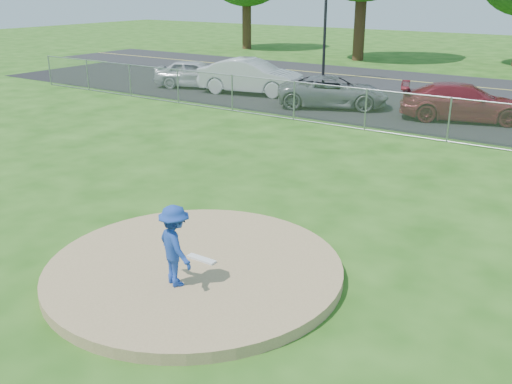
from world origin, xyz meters
TOP-DOWN VIEW (x-y plane):
  - ground at (0.00, 10.00)m, footprint 120.00×120.00m
  - pitchers_mound at (0.00, 0.00)m, footprint 5.40×5.40m
  - pitching_rubber at (0.00, 0.20)m, footprint 0.60×0.15m
  - chain_link_fence at (0.00, 12.00)m, footprint 40.00×0.06m
  - parking_lot at (0.00, 16.50)m, footprint 50.00×8.00m
  - street at (0.00, 24.00)m, footprint 60.00×7.00m
  - traffic_signal_left at (-8.76, 22.00)m, footprint 1.28×0.20m
  - pitcher at (0.22, -0.72)m, footprint 1.05×0.85m
  - traffic_cone at (-5.63, 15.64)m, footprint 0.41×0.41m
  - parked_car_silver at (-13.05, 15.64)m, footprint 4.47×3.04m
  - parked_car_white at (-9.67, 15.80)m, footprint 5.31×2.74m
  - parked_car_gray at (-4.90, 15.12)m, footprint 5.19×3.92m
  - parked_car_darkred at (0.51, 15.66)m, footprint 5.25×3.45m

SIDE VIEW (x-z plane):
  - ground at x=0.00m, z-range 0.00..0.00m
  - street at x=0.00m, z-range 0.00..0.01m
  - parking_lot at x=0.00m, z-range 0.00..0.01m
  - pitchers_mound at x=0.00m, z-range 0.00..0.20m
  - pitching_rubber at x=0.00m, z-range 0.20..0.24m
  - traffic_cone at x=-5.63m, z-range 0.01..0.81m
  - parked_car_gray at x=-4.90m, z-range 0.01..1.32m
  - parked_car_silver at x=-13.05m, z-range 0.01..1.42m
  - parked_car_darkred at x=0.51m, z-range 0.01..1.42m
  - chain_link_fence at x=0.00m, z-range 0.00..1.50m
  - parked_car_white at x=-9.67m, z-range 0.01..1.68m
  - pitcher at x=0.22m, z-range 0.20..1.62m
  - traffic_signal_left at x=-8.76m, z-range 0.56..6.16m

